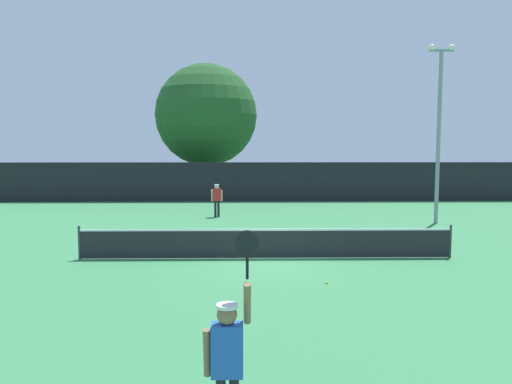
{
  "coord_description": "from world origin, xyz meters",
  "views": [
    {
      "loc": [
        -0.61,
        -15.56,
        3.6
      ],
      "look_at": [
        -0.25,
        3.78,
        1.79
      ],
      "focal_mm": 34.62,
      "sensor_mm": 36.0,
      "label": 1
    }
  ],
  "objects": [
    {
      "name": "perimeter_fence",
      "position": [
        0.0,
        16.45,
        1.27
      ],
      "size": [
        37.63,
        0.12,
        2.55
      ],
      "primitive_type": "cube",
      "color": "black",
      "rests_on": "ground"
    },
    {
      "name": "parked_car_near",
      "position": [
        -8.21,
        24.38,
        0.78
      ],
      "size": [
        2.12,
        4.3,
        1.69
      ],
      "rotation": [
        0.0,
        0.0,
        0.05
      ],
      "color": "red",
      "rests_on": "ground"
    },
    {
      "name": "tennis_net",
      "position": [
        0.0,
        0.0,
        0.51
      ],
      "size": [
        11.98,
        0.08,
        1.07
      ],
      "color": "#232328",
      "rests_on": "ground"
    },
    {
      "name": "large_tree",
      "position": [
        -3.65,
        21.75,
        5.89
      ],
      "size": [
        7.59,
        7.59,
        9.7
      ],
      "color": "brown",
      "rests_on": "ground"
    },
    {
      "name": "parked_car_mid",
      "position": [
        6.5,
        23.75,
        0.78
      ],
      "size": [
        2.1,
        4.29,
        1.69
      ],
      "rotation": [
        0.0,
        0.0,
        -0.05
      ],
      "color": "red",
      "rests_on": "ground"
    },
    {
      "name": "player_receiving",
      "position": [
        -2.14,
        9.37,
        1.02
      ],
      "size": [
        0.57,
        0.24,
        1.66
      ],
      "rotation": [
        0.0,
        0.0,
        3.14
      ],
      "color": "red",
      "rests_on": "ground"
    },
    {
      "name": "light_pole",
      "position": [
        8.22,
        7.11,
        4.66
      ],
      "size": [
        1.18,
        0.28,
        8.19
      ],
      "color": "gray",
      "rests_on": "ground"
    },
    {
      "name": "player_serving",
      "position": [
        -0.84,
        -9.89,
        1.16
      ],
      "size": [
        0.67,
        0.4,
        2.6
      ],
      "color": "blue",
      "rests_on": "ground"
    },
    {
      "name": "tennis_ball",
      "position": [
        1.47,
        -2.97,
        0.03
      ],
      "size": [
        0.07,
        0.07,
        0.07
      ],
      "primitive_type": "sphere",
      "color": "#CCE033",
      "rests_on": "ground"
    },
    {
      "name": "ground_plane",
      "position": [
        0.0,
        0.0,
        0.0
      ],
      "size": [
        120.0,
        120.0,
        0.0
      ],
      "primitive_type": "plane",
      "color": "#387F4C"
    }
  ]
}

